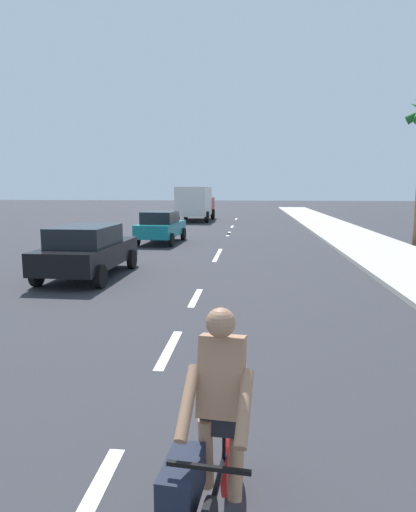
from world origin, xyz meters
TOP-DOWN VIEW (x-y plane):
  - ground_plane at (0.00, 20.00)m, footprint 160.00×160.00m
  - sidewalk_strip at (6.81, 22.00)m, footprint 3.60×80.00m
  - lane_stripe_2 at (0.00, 7.85)m, footprint 0.16×1.80m
  - lane_stripe_3 at (0.00, 11.33)m, footprint 0.16×1.80m
  - lane_stripe_4 at (0.00, 17.55)m, footprint 0.16×1.80m
  - lane_stripe_5 at (0.00, 19.27)m, footprint 0.16×1.80m
  - lane_stripe_6 at (0.00, 27.08)m, footprint 0.16×1.80m
  - lane_stripe_7 at (0.00, 26.34)m, footprint 0.16×1.80m
  - lane_stripe_8 at (0.00, 31.79)m, footprint 0.16×1.80m
  - lane_stripe_9 at (0.00, 39.63)m, footprint 0.16×1.80m
  - cyclist at (1.08, 3.94)m, footprint 0.64×1.71m
  - parked_car_black at (-3.58, 13.57)m, footprint 2.06×4.36m
  - parked_car_teal at (-3.09, 22.00)m, footprint 2.01×4.03m
  - delivery_truck at (-3.30, 37.01)m, footprint 2.83×6.31m

SIDE VIEW (x-z plane):
  - ground_plane at x=0.00m, z-range 0.00..0.00m
  - lane_stripe_2 at x=0.00m, z-range 0.00..0.01m
  - lane_stripe_3 at x=0.00m, z-range 0.00..0.01m
  - lane_stripe_4 at x=0.00m, z-range 0.00..0.01m
  - lane_stripe_5 at x=0.00m, z-range 0.00..0.01m
  - lane_stripe_6 at x=0.00m, z-range 0.00..0.01m
  - lane_stripe_7 at x=0.00m, z-range 0.00..0.01m
  - lane_stripe_8 at x=0.00m, z-range 0.00..0.01m
  - lane_stripe_9 at x=0.00m, z-range 0.00..0.01m
  - sidewalk_strip at x=6.81m, z-range 0.00..0.14m
  - cyclist at x=1.08m, z-range -0.08..1.74m
  - parked_car_teal at x=-3.09m, z-range 0.05..1.62m
  - parked_car_black at x=-3.58m, z-range 0.05..1.62m
  - delivery_truck at x=-3.30m, z-range 0.10..2.90m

